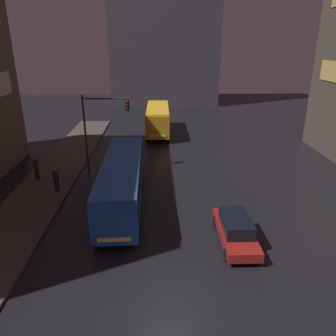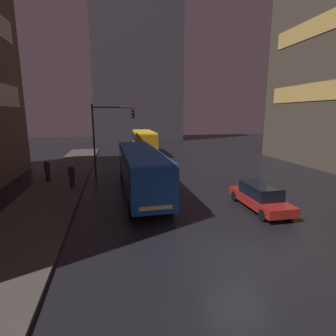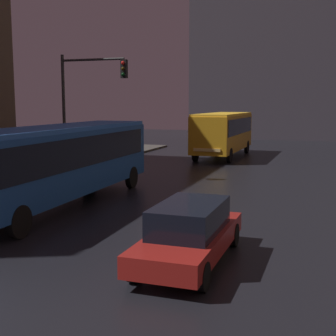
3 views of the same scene
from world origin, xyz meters
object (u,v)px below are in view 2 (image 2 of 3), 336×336
bus_far (144,140)px  traffic_light_main (108,128)px  bus_near (141,167)px  pedestrian_near (47,168)px  car_taxi (260,197)px  pedestrian_mid (71,174)px

bus_far → traffic_light_main: traffic_light_main is taller
bus_near → pedestrian_near: (-7.14, 4.16, -0.65)m
bus_near → car_taxi: bus_near is taller
car_taxi → bus_near: bearing=-35.5°
bus_far → pedestrian_near: bearing=56.6°
bus_far → car_taxi: size_ratio=1.96×
traffic_light_main → bus_near: bearing=-69.5°
bus_near → car_taxi: (6.53, -4.70, -1.14)m
bus_far → pedestrian_near: (-9.52, -14.07, -0.73)m
bus_far → car_taxi: bearing=100.9°
pedestrian_near → pedestrian_mid: pedestrian_near is taller
bus_near → bus_far: bus_far is taller
car_taxi → traffic_light_main: traffic_light_main is taller
car_taxi → traffic_light_main: (-8.77, 10.70, 3.61)m
pedestrian_near → pedestrian_mid: bearing=72.5°
bus_far → pedestrian_near: bus_far is taller
pedestrian_mid → traffic_light_main: 5.86m
pedestrian_near → pedestrian_mid: 3.16m
bus_near → car_taxi: bearing=143.1°
pedestrian_near → traffic_light_main: (4.90, 1.85, 3.12)m
bus_far → pedestrian_mid: bus_far is taller
car_taxi → pedestrian_near: (-13.67, 8.85, 0.49)m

